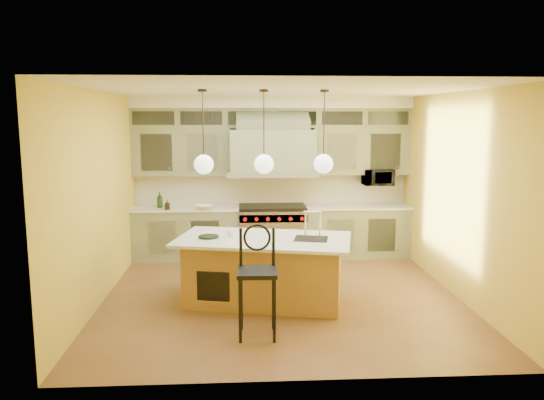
{
  "coord_description": "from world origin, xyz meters",
  "views": [
    {
      "loc": [
        -0.56,
        -7.3,
        2.53
      ],
      "look_at": [
        -0.09,
        0.7,
        1.29
      ],
      "focal_mm": 35.0,
      "sensor_mm": 36.0,
      "label": 1
    }
  ],
  "objects": [
    {
      "name": "floor",
      "position": [
        0.0,
        0.0,
        0.0
      ],
      "size": [
        5.0,
        5.0,
        0.0
      ],
      "primitive_type": "plane",
      "color": "brown",
      "rests_on": "ground"
    },
    {
      "name": "kitchen_island",
      "position": [
        -0.25,
        -0.25,
        0.47
      ],
      "size": [
        2.53,
        1.71,
        1.35
      ],
      "rotation": [
        0.0,
        0.0,
        -0.22
      ],
      "color": "#9F6D38",
      "rests_on": "floor"
    },
    {
      "name": "pendant_right",
      "position": [
        0.55,
        -0.25,
        1.95
      ],
      "size": [
        0.26,
        0.26,
        1.11
      ],
      "color": "#2D2319",
      "rests_on": "ceiling"
    },
    {
      "name": "wall_right",
      "position": [
        2.5,
        0.0,
        1.45
      ],
      "size": [
        0.0,
        5.0,
        5.0
      ],
      "primitive_type": "plane",
      "rotation": [
        1.57,
        0.0,
        -1.57
      ],
      "color": "gold",
      "rests_on": "ground"
    },
    {
      "name": "ceiling",
      "position": [
        0.0,
        0.0,
        2.9
      ],
      "size": [
        5.0,
        5.0,
        0.0
      ],
      "primitive_type": "plane",
      "rotation": [
        3.14,
        0.0,
        0.0
      ],
      "color": "white",
      "rests_on": "wall_back"
    },
    {
      "name": "wall_front",
      "position": [
        0.0,
        -2.5,
        1.45
      ],
      "size": [
        5.0,
        0.0,
        5.0
      ],
      "primitive_type": "plane",
      "rotation": [
        -1.57,
        0.0,
        0.0
      ],
      "color": "gold",
      "rests_on": "ground"
    },
    {
      "name": "wall_left",
      "position": [
        -2.5,
        0.0,
        1.45
      ],
      "size": [
        0.0,
        5.0,
        5.0
      ],
      "primitive_type": "plane",
      "rotation": [
        1.57,
        0.0,
        1.57
      ],
      "color": "gold",
      "rests_on": "ground"
    },
    {
      "name": "range",
      "position": [
        0.0,
        2.14,
        0.49
      ],
      "size": [
        1.2,
        0.74,
        0.96
      ],
      "color": "silver",
      "rests_on": "floor"
    },
    {
      "name": "counter_stool",
      "position": [
        -0.38,
        -1.36,
        0.75
      ],
      "size": [
        0.47,
        0.47,
        1.3
      ],
      "rotation": [
        0.0,
        0.0,
        -0.03
      ],
      "color": "black",
      "rests_on": "floor"
    },
    {
      "name": "back_cabinetry",
      "position": [
        0.0,
        2.23,
        1.43
      ],
      "size": [
        5.0,
        0.77,
        2.9
      ],
      "color": "gray",
      "rests_on": "floor"
    },
    {
      "name": "cup",
      "position": [
        -0.71,
        -0.2,
        0.97
      ],
      "size": [
        0.11,
        0.11,
        0.09
      ],
      "primitive_type": "imported",
      "rotation": [
        0.0,
        0.0,
        0.09
      ],
      "color": "white",
      "rests_on": "kitchen_island"
    },
    {
      "name": "oil_bottle_a",
      "position": [
        -2.02,
        2.15,
        1.08
      ],
      "size": [
        0.11,
        0.11,
        0.28
      ],
      "primitive_type": "imported",
      "rotation": [
        0.0,
        0.0,
        -0.02
      ],
      "color": "black",
      "rests_on": "back_cabinetry"
    },
    {
      "name": "fruit_bowl",
      "position": [
        -1.2,
        1.92,
        0.98
      ],
      "size": [
        0.34,
        0.34,
        0.08
      ],
      "primitive_type": "imported",
      "rotation": [
        0.0,
        0.0,
        -0.1
      ],
      "color": "white",
      "rests_on": "back_cabinetry"
    },
    {
      "name": "wall_back",
      "position": [
        0.0,
        2.5,
        1.45
      ],
      "size": [
        5.0,
        0.0,
        5.0
      ],
      "primitive_type": "plane",
      "rotation": [
        1.57,
        0.0,
        0.0
      ],
      "color": "gold",
      "rests_on": "ground"
    },
    {
      "name": "pendant_left",
      "position": [
        -1.05,
        -0.25,
        1.95
      ],
      "size": [
        0.26,
        0.26,
        1.11
      ],
      "color": "#2D2319",
      "rests_on": "ceiling"
    },
    {
      "name": "microwave",
      "position": [
        1.95,
        2.25,
        1.45
      ],
      "size": [
        0.54,
        0.37,
        0.3
      ],
      "primitive_type": "imported",
      "color": "black",
      "rests_on": "back_cabinetry"
    },
    {
      "name": "pendant_center",
      "position": [
        -0.25,
        -0.25,
        1.95
      ],
      "size": [
        0.26,
        0.26,
        1.11
      ],
      "color": "#2D2319",
      "rests_on": "ceiling"
    },
    {
      "name": "oil_bottle_b",
      "position": [
        -1.85,
        1.92,
        1.03
      ],
      "size": [
        0.09,
        0.09,
        0.17
      ],
      "primitive_type": "imported",
      "rotation": [
        0.0,
        0.0,
        -0.16
      ],
      "color": "black",
      "rests_on": "back_cabinetry"
    }
  ]
}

